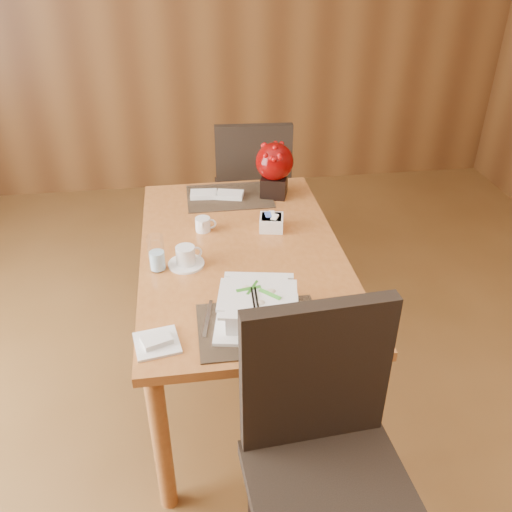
{
  "coord_description": "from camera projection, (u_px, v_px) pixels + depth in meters",
  "views": [
    {
      "loc": [
        -0.23,
        -1.47,
        2.02
      ],
      "look_at": [
        0.03,
        0.35,
        0.87
      ],
      "focal_mm": 38.0,
      "sensor_mm": 36.0,
      "label": 1
    }
  ],
  "objects": [
    {
      "name": "creamer_jug",
      "position": [
        203.0,
        224.0,
        2.57
      ],
      "size": [
        0.1,
        0.1,
        0.07
      ],
      "primitive_type": null,
      "rotation": [
        0.0,
        0.0,
        -0.12
      ],
      "color": "white",
      "rests_on": "dining_table"
    },
    {
      "name": "coffee_cup",
      "position": [
        186.0,
        257.0,
        2.31
      ],
      "size": [
        0.16,
        0.16,
        0.09
      ],
      "rotation": [
        0.0,
        0.0,
        0.22
      ],
      "color": "white",
      "rests_on": "dining_table"
    },
    {
      "name": "back_wall",
      "position": [
        203.0,
        14.0,
        4.1
      ],
      "size": [
        5.0,
        0.02,
        2.8
      ],
      "primitive_type": "cube",
      "color": "brown",
      "rests_on": "ground"
    },
    {
      "name": "water_glass",
      "position": [
        157.0,
        253.0,
        2.26
      ],
      "size": [
        0.08,
        0.08,
        0.16
      ],
      "primitive_type": "cylinder",
      "rotation": [
        0.0,
        0.0,
        -0.24
      ],
      "color": "white",
      "rests_on": "dining_table"
    },
    {
      "name": "napkins_far",
      "position": [
        219.0,
        195.0,
        2.88
      ],
      "size": [
        0.29,
        0.15,
        0.03
      ],
      "primitive_type": null,
      "rotation": [
        0.0,
        0.0,
        -0.19
      ],
      "color": "white",
      "rests_on": "dining_table"
    },
    {
      "name": "berry_decor",
      "position": [
        274.0,
        167.0,
        2.82
      ],
      "size": [
        0.2,
        0.2,
        0.29
      ],
      "rotation": [
        0.0,
        0.0,
        -0.31
      ],
      "color": "black",
      "rests_on": "dining_table"
    },
    {
      "name": "soup_setting",
      "position": [
        258.0,
        308.0,
        1.97
      ],
      "size": [
        0.36,
        0.36,
        0.12
      ],
      "rotation": [
        0.0,
        0.0,
        -0.18
      ],
      "color": "white",
      "rests_on": "dining_table"
    },
    {
      "name": "far_chair",
      "position": [
        252.0,
        187.0,
        3.42
      ],
      "size": [
        0.5,
        0.51,
        1.02
      ],
      "rotation": [
        0.0,
        0.0,
        3.08
      ],
      "color": "black",
      "rests_on": "ground"
    },
    {
      "name": "ground",
      "position": [
        261.0,
        470.0,
        2.33
      ],
      "size": [
        6.0,
        6.0,
        0.0
      ],
      "primitive_type": "plane",
      "color": "brown",
      "rests_on": "ground"
    },
    {
      "name": "sugar_caddy",
      "position": [
        271.0,
        223.0,
        2.58
      ],
      "size": [
        0.13,
        0.13,
        0.07
      ],
      "primitive_type": "cube",
      "rotation": [
        0.0,
        0.0,
        -0.2
      ],
      "color": "white",
      "rests_on": "dining_table"
    },
    {
      "name": "dining_table",
      "position": [
        242.0,
        268.0,
        2.48
      ],
      "size": [
        0.9,
        1.5,
        0.75
      ],
      "color": "#B66B32",
      "rests_on": "ground"
    },
    {
      "name": "placemat_far",
      "position": [
        229.0,
        196.0,
        2.89
      ],
      "size": [
        0.45,
        0.33,
        0.01
      ],
      "primitive_type": "cube",
      "color": "black",
      "rests_on": "dining_table"
    },
    {
      "name": "placemat_near",
      "position": [
        260.0,
        327.0,
        1.97
      ],
      "size": [
        0.45,
        0.33,
        0.01
      ],
      "primitive_type": "cube",
      "color": "black",
      "rests_on": "dining_table"
    },
    {
      "name": "bread_plate",
      "position": [
        157.0,
        343.0,
        1.89
      ],
      "size": [
        0.18,
        0.18,
        0.01
      ],
      "primitive_type": "cube",
      "rotation": [
        0.0,
        0.0,
        0.17
      ],
      "color": "white",
      "rests_on": "dining_table"
    },
    {
      "name": "near_chair",
      "position": [
        325.0,
        450.0,
        1.69
      ],
      "size": [
        0.53,
        0.54,
        1.08
      ],
      "rotation": [
        0.0,
        0.0,
        0.07
      ],
      "color": "black",
      "rests_on": "ground"
    }
  ]
}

